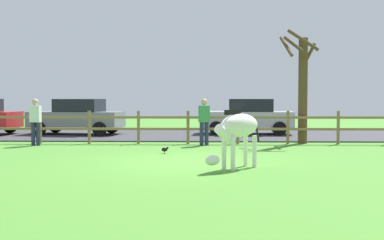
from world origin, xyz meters
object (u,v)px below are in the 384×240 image
bare_tree (302,85)px  parked_car_grey (77,116)px  crow_on_grass (165,149)px  visitor_right_of_tree (35,120)px  parked_car_silver (248,116)px  zebra (237,130)px  visitor_left_of_tree (204,120)px

bare_tree → parked_car_grey: bare_tree is taller
crow_on_grass → visitor_right_of_tree: (-4.73, 2.33, 0.78)m
parked_car_silver → visitor_right_of_tree: visitor_right_of_tree is taller
parked_car_grey → zebra: bearing=-57.3°
parked_car_grey → bare_tree: bearing=-21.0°
bare_tree → visitor_right_of_tree: size_ratio=2.51×
bare_tree → zebra: size_ratio=2.70×
zebra → parked_car_grey: 11.85m
bare_tree → crow_on_grass: bare_tree is taller
parked_car_silver → crow_on_grass: bearing=-113.2°
crow_on_grass → parked_car_silver: (3.12, 7.28, 0.72)m
visitor_right_of_tree → zebra: bearing=-38.9°
bare_tree → crow_on_grass: size_ratio=19.15×
crow_on_grass → visitor_right_of_tree: size_ratio=0.13×
bare_tree → zebra: bearing=-113.2°
parked_car_silver → visitor_left_of_tree: size_ratio=2.50×
bare_tree → parked_car_silver: (-1.62, 3.92, -1.30)m
parked_car_grey → crow_on_grass: bearing=-57.2°
bare_tree → parked_car_grey: size_ratio=0.99×
crow_on_grass → visitor_left_of_tree: 2.90m
bare_tree → visitor_right_of_tree: bare_tree is taller
bare_tree → zebra: (-2.77, -6.45, -1.22)m
zebra → parked_car_silver: 10.43m
zebra → crow_on_grass: 3.75m
visitor_right_of_tree → bare_tree: bearing=6.2°
zebra → parked_car_grey: parked_car_grey is taller
parked_car_grey → parked_car_silver: (7.55, 0.40, 0.00)m
parked_car_grey → parked_car_silver: 7.56m
crow_on_grass → parked_car_grey: parked_car_grey is taller
crow_on_grass → visitor_left_of_tree: size_ratio=0.13×
parked_car_grey → visitor_left_of_tree: visitor_left_of_tree is taller
zebra → crow_on_grass: (-1.98, 3.09, -0.80)m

